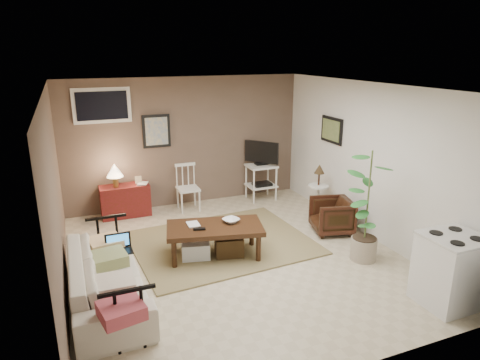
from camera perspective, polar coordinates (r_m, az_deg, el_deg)
name	(u,v)px	position (r m, az deg, el deg)	size (l,w,h in m)	color
floor	(235,257)	(6.24, -0.62, -10.26)	(5.00, 5.00, 0.00)	#C1B293
art_back	(156,131)	(7.91, -11.08, 6.42)	(0.50, 0.03, 0.60)	black
art_right	(332,130)	(7.65, 12.13, 6.54)	(0.03, 0.60, 0.45)	black
window	(102,106)	(7.71, -17.94, 9.42)	(0.96, 0.03, 0.60)	silver
rug	(222,243)	(6.66, -2.41, -8.33)	(2.61, 2.09, 0.03)	olive
coffee_table	(214,239)	(6.14, -3.45, -7.82)	(1.46, 0.98, 0.51)	#331D0E
sofa	(106,270)	(5.31, -17.43, -11.41)	(2.05, 0.60, 0.80)	beige
sofa_pillows	(112,272)	(5.06, -16.70, -11.64)	(0.39, 1.95, 0.14)	beige
sofa_end_rails	(117,273)	(5.35, -16.10, -11.78)	(0.55, 2.05, 0.69)	black
laptop	(119,246)	(5.59, -15.86, -8.45)	(0.32, 0.23, 0.21)	black
red_console	(124,198)	(7.86, -15.16, -2.30)	(0.85, 0.38, 0.98)	maroon
spindle_chair	(188,189)	(7.94, -6.96, -1.17)	(0.39, 0.39, 0.85)	silver
tv_stand	(261,169)	(8.38, 2.88, 1.47)	(0.55, 0.56, 1.17)	silver
side_table	(319,184)	(7.63, 10.43, -0.59)	(0.36, 0.36, 0.96)	silver
armchair	(332,214)	(7.08, 12.14, -4.48)	(0.60, 0.56, 0.62)	black
potted_plant	(368,202)	(6.10, 16.67, -2.89)	(0.40, 0.40, 1.61)	tan
stove	(451,270)	(5.58, 26.30, -10.71)	(0.66, 0.62, 0.86)	silver
bowl	(231,215)	(6.13, -1.21, -4.67)	(0.23, 0.06, 0.23)	#331D0E
book_table	(187,218)	(6.06, -7.06, -5.07)	(0.17, 0.02, 0.23)	#331D0E
book_console	(137,178)	(7.78, -13.53, 0.29)	(0.17, 0.02, 0.23)	#331D0E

